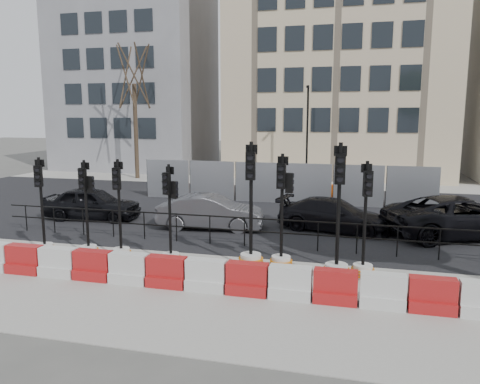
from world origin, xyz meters
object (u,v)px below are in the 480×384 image
(traffic_signal_d, at_px, (171,242))
(traffic_signal_a, at_px, (44,236))
(car_a, at_px, (92,203))
(traffic_signal_h, at_px, (363,255))
(car_c, at_px, (334,215))

(traffic_signal_d, bearing_deg, traffic_signal_a, -163.89)
(traffic_signal_a, relative_size, traffic_signal_d, 1.04)
(car_a, bearing_deg, traffic_signal_h, -117.92)
(car_a, bearing_deg, traffic_signal_a, -170.10)
(traffic_signal_a, height_order, traffic_signal_h, traffic_signal_h)
(traffic_signal_h, height_order, car_c, traffic_signal_h)
(traffic_signal_a, xyz_separation_m, traffic_signal_d, (4.17, 0.07, 0.07))
(car_a, bearing_deg, traffic_signal_d, -136.34)
(traffic_signal_d, relative_size, car_c, 0.66)
(traffic_signal_h, xyz_separation_m, car_a, (-10.88, 4.54, 0.02))
(traffic_signal_d, distance_m, traffic_signal_h, 5.40)
(traffic_signal_a, bearing_deg, traffic_signal_h, -15.24)
(traffic_signal_a, distance_m, car_c, 10.08)
(traffic_signal_h, relative_size, car_a, 0.77)
(traffic_signal_a, height_order, traffic_signal_d, traffic_signal_a)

